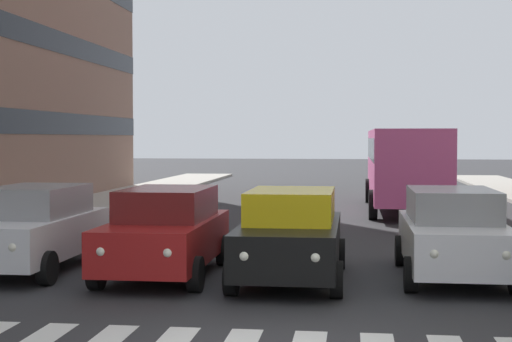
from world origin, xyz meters
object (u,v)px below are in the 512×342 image
object	(u,v)px
car_3	(166,231)
car_4	(33,227)
car_1	(453,233)
bus_behind_traffic	(404,161)
car_2	(291,234)

from	to	relation	value
car_3	car_4	bearing A→B (deg)	-5.81
car_1	bus_behind_traffic	world-z (taller)	bus_behind_traffic
car_2	car_4	world-z (taller)	same
car_1	car_4	size ratio (longest dim) A/B	1.00
bus_behind_traffic	car_1	bearing A→B (deg)	90.00
car_2	car_3	xyz separation A→B (m)	(2.47, -0.20, 0.00)
car_4	car_3	bearing A→B (deg)	174.19
car_3	car_4	distance (m)	2.86
car_3	car_1	bearing A→B (deg)	-175.52
car_1	car_3	bearing A→B (deg)	4.48
car_3	bus_behind_traffic	xyz separation A→B (m)	(-5.54, -14.74, 0.97)
car_1	bus_behind_traffic	distance (m)	14.34
car_1	car_2	world-z (taller)	same
car_1	bus_behind_traffic	bearing A→B (deg)	-90.00
car_1	car_3	size ratio (longest dim) A/B	1.00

